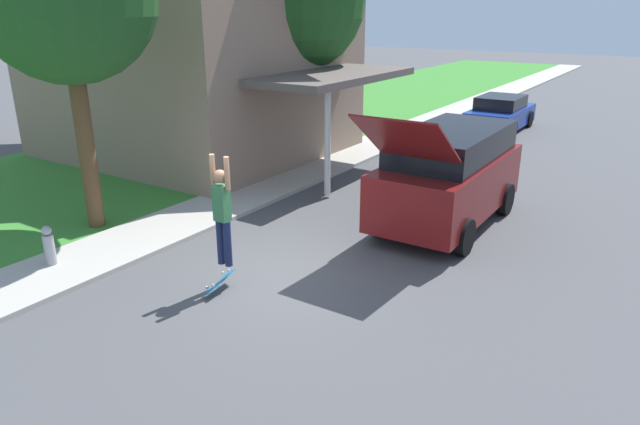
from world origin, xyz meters
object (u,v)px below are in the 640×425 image
Objects in this scene: suv_parked at (449,174)px; skateboarder at (222,210)px; skateboard at (220,281)px; fire_hydrant at (49,246)px; car_down_street at (500,114)px.

skateboarder is at bearing -112.07° from suv_parked.
fire_hydrant reaches higher than skateboard.
skateboarder is 3.67m from fire_hydrant.
skateboard is at bearing -89.53° from car_down_street.
suv_parked is at bearing 67.93° from skateboarder.
car_down_street is 16.81m from skateboard.
suv_parked reaches higher than skateboard.
car_down_street reaches higher than skateboard.
skateboarder is 1.29m from skateboard.
car_down_street is (-2.22, 11.48, -0.54)m from suv_parked.
skateboard is 0.97× the size of fire_hydrant.
skateboarder reaches higher than skateboard.
skateboard is at bearing -87.48° from skateboarder.
skateboard is (-2.08, -5.32, -1.01)m from suv_parked.
suv_parked reaches higher than skateboarder.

